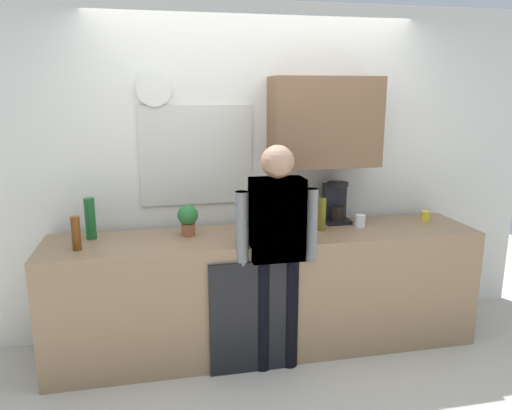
# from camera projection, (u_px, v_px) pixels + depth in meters

# --- Properties ---
(ground_plane) EXTENTS (8.00, 8.00, 0.00)m
(ground_plane) POSITION_uv_depth(u_px,v_px,m) (275.00, 366.00, 3.51)
(ground_plane) COLOR beige
(kitchen_counter) EXTENTS (3.20, 0.64, 0.91)m
(kitchen_counter) POSITION_uv_depth(u_px,v_px,m) (266.00, 291.00, 3.69)
(kitchen_counter) COLOR #937251
(kitchen_counter) RESTS_ON ground_plane
(dishwasher_panel) EXTENTS (0.56, 0.02, 0.82)m
(dishwasher_panel) POSITION_uv_depth(u_px,v_px,m) (250.00, 318.00, 3.35)
(dishwasher_panel) COLOR black
(dishwasher_panel) RESTS_ON ground_plane
(back_wall_assembly) EXTENTS (4.80, 0.42, 2.60)m
(back_wall_assembly) POSITION_uv_depth(u_px,v_px,m) (262.00, 166.00, 3.88)
(back_wall_assembly) COLOR silver
(back_wall_assembly) RESTS_ON ground_plane
(coffee_maker) EXTENTS (0.20, 0.20, 0.33)m
(coffee_maker) POSITION_uv_depth(u_px,v_px,m) (336.00, 204.00, 3.90)
(coffee_maker) COLOR black
(coffee_maker) RESTS_ON kitchen_counter
(bottle_olive_oil) EXTENTS (0.06, 0.06, 0.25)m
(bottle_olive_oil) POSITION_uv_depth(u_px,v_px,m) (322.00, 214.00, 3.65)
(bottle_olive_oil) COLOR olive
(bottle_olive_oil) RESTS_ON kitchen_counter
(bottle_green_wine) EXTENTS (0.07, 0.07, 0.30)m
(bottle_green_wine) POSITION_uv_depth(u_px,v_px,m) (90.00, 218.00, 3.44)
(bottle_green_wine) COLOR #195923
(bottle_green_wine) RESTS_ON kitchen_counter
(bottle_amber_beer) EXTENTS (0.06, 0.06, 0.23)m
(bottle_amber_beer) POSITION_uv_depth(u_px,v_px,m) (76.00, 233.00, 3.20)
(bottle_amber_beer) COLOR brown
(bottle_amber_beer) RESTS_ON kitchen_counter
(cup_yellow_cup) EXTENTS (0.07, 0.07, 0.08)m
(cup_yellow_cup) POSITION_uv_depth(u_px,v_px,m) (425.00, 216.00, 3.93)
(cup_yellow_cup) COLOR yellow
(cup_yellow_cup) RESTS_ON kitchen_counter
(cup_white_mug) EXTENTS (0.08, 0.08, 0.10)m
(cup_white_mug) POSITION_uv_depth(u_px,v_px,m) (360.00, 221.00, 3.77)
(cup_white_mug) COLOR white
(cup_white_mug) RESTS_ON kitchen_counter
(potted_plant) EXTENTS (0.15, 0.15, 0.23)m
(potted_plant) POSITION_uv_depth(u_px,v_px,m) (188.00, 218.00, 3.52)
(potted_plant) COLOR #9E5638
(potted_plant) RESTS_ON kitchen_counter
(dish_soap) EXTENTS (0.06, 0.06, 0.18)m
(dish_soap) POSITION_uv_depth(u_px,v_px,m) (280.00, 231.00, 3.39)
(dish_soap) COLOR blue
(dish_soap) RESTS_ON kitchen_counter
(storage_canister) EXTENTS (0.14, 0.14, 0.17)m
(storage_canister) POSITION_uv_depth(u_px,v_px,m) (257.00, 229.00, 3.41)
(storage_canister) COLOR silver
(storage_canister) RESTS_ON kitchen_counter
(person_at_sink) EXTENTS (0.57, 0.22, 1.60)m
(person_at_sink) POSITION_uv_depth(u_px,v_px,m) (277.00, 241.00, 3.29)
(person_at_sink) COLOR black
(person_at_sink) RESTS_ON ground_plane
(person_guest) EXTENTS (0.57, 0.22, 1.60)m
(person_guest) POSITION_uv_depth(u_px,v_px,m) (277.00, 241.00, 3.29)
(person_guest) COLOR black
(person_guest) RESTS_ON ground_plane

